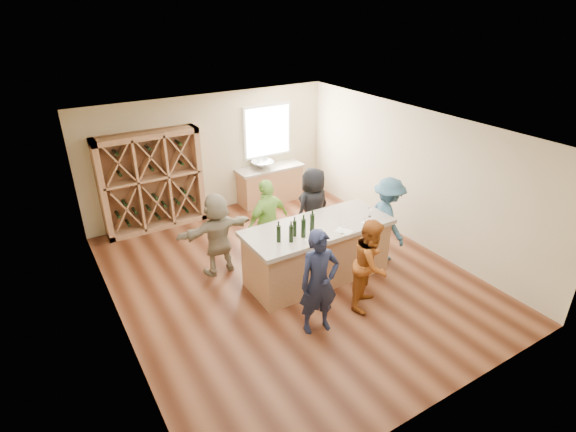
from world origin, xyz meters
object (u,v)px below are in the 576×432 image
wine_bottle_c (295,229)px  person_near_left (319,283)px  person_server (387,219)px  person_far_mid (268,222)px  wine_bottle_a (279,234)px  wine_rack (152,182)px  person_near_right (371,264)px  person_far_right (313,208)px  tasting_counter_base (317,253)px  wine_bottle_d (303,228)px  wine_bottle_e (312,223)px  person_far_left (218,234)px  sink (263,165)px  wine_bottle_b (291,234)px

wine_bottle_c → person_near_left: 1.18m
wine_bottle_c → person_server: (2.12, -0.01, -0.38)m
wine_bottle_c → person_far_mid: bearing=85.8°
person_near_left → wine_bottle_a: bearing=104.8°
wine_rack → person_near_right: (2.21, -4.68, -0.31)m
wine_bottle_a → person_server: bearing=0.6°
person_far_mid → wine_bottle_c: bearing=71.2°
person_near_right → person_far_mid: person_far_mid is taller
person_far_mid → person_far_right: bearing=167.9°
person_server → tasting_counter_base: bearing=99.9°
person_near_right → person_far_right: (0.32, 2.15, 0.06)m
wine_bottle_c → wine_bottle_d: (0.11, -0.10, 0.02)m
person_far_right → wine_bottle_e: bearing=45.1°
tasting_counter_base → person_server: size_ratio=1.54×
wine_rack → person_near_left: wine_rack is taller
tasting_counter_base → wine_bottle_c: bearing=-169.3°
person_near_right → person_far_left: 2.84m
person_near_left → person_server: person_near_left is taller
wine_rack → wine_bottle_d: 4.05m
tasting_counter_base → person_far_left: bearing=142.5°
sink → tasting_counter_base: 3.60m
person_far_right → tasting_counter_base: bearing=50.4°
wine_bottle_c → wine_bottle_e: wine_bottle_e is taller
person_near_left → wine_rack: bearing=113.9°
wine_bottle_a → wine_bottle_e: bearing=2.1°
tasting_counter_base → person_near_right: (0.27, -1.13, 0.29)m
sink → tasting_counter_base: bearing=-102.3°
wine_bottle_b → wine_bottle_c: wine_bottle_b is taller
wine_bottle_e → wine_bottle_c: bearing=178.8°
tasting_counter_base → wine_bottle_a: (-0.90, -0.14, 0.73)m
person_server → person_far_mid: person_far_mid is taller
sink → person_near_right: 4.64m
person_near_right → person_far_right: person_far_right is taller
tasting_counter_base → wine_bottle_a: 1.16m
wine_rack → wine_bottle_e: wine_rack is taller
wine_bottle_b → person_far_right: bearing=44.0°
wine_rack → sink: bearing=-1.5°
wine_bottle_a → wine_bottle_d: wine_bottle_d is taller
person_near_right → person_far_mid: size_ratio=0.92×
person_server → wine_bottle_b: bearing=107.4°
person_near_right → person_far_right: bearing=47.9°
wine_bottle_b → wine_rack: bearing=107.7°
sink → person_far_left: bearing=-133.4°
person_server → wine_bottle_e: bearing=104.1°
wine_bottle_a → person_near_right: (1.17, -0.99, -0.43)m
sink → wine_bottle_a: wine_bottle_a is taller
person_near_left → person_far_right: (1.41, 2.23, -0.01)m
tasting_counter_base → person_far_left: (-1.47, 1.13, 0.30)m
wine_bottle_a → sink: bearing=65.4°
wine_rack → tasting_counter_base: wine_rack is taller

